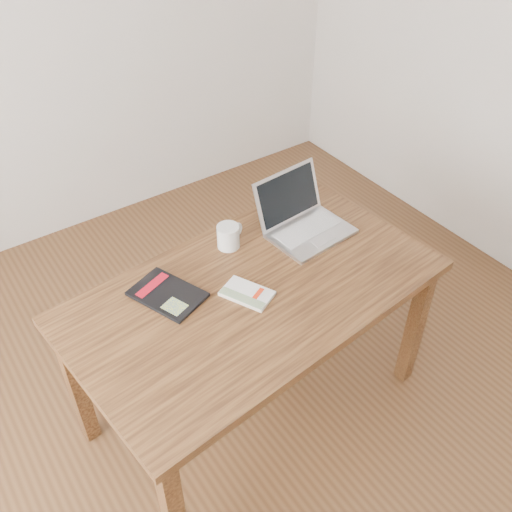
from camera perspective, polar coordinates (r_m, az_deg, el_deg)
room at (r=1.65m, az=-4.08°, el=5.68°), size 4.04×4.04×2.70m
desk at (r=2.30m, az=-0.17°, el=-4.86°), size 1.54×0.98×0.75m
white_guidebook at (r=2.21m, az=-0.90°, el=-3.77°), size 0.19×0.23×0.02m
black_guidebook at (r=2.23m, az=-8.86°, el=-3.79°), size 0.27×0.32×0.01m
laptop at (r=2.51m, az=4.70°, el=3.64°), size 0.37×0.35×0.24m
coffee_mug at (r=2.41m, az=-2.74°, el=2.04°), size 0.14×0.10×0.10m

